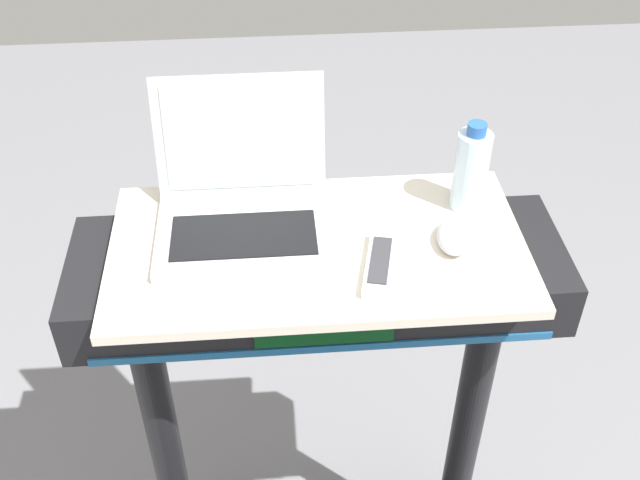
% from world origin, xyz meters
% --- Properties ---
extents(desk_board, '(0.74, 0.40, 0.02)m').
position_xyz_m(desk_board, '(0.00, 0.70, 1.11)').
color(desk_board, beige).
rests_on(desk_board, treadmill_base).
extents(laptop, '(0.31, 0.28, 0.24)m').
position_xyz_m(laptop, '(-0.13, 0.77, 1.17)').
color(laptop, '#B7B7BC').
rests_on(laptop, desk_board).
extents(computer_mouse, '(0.08, 0.11, 0.03)m').
position_xyz_m(computer_mouse, '(0.24, 0.68, 1.13)').
color(computer_mouse, '#B2B2B7').
rests_on(computer_mouse, desk_board).
extents(water_bottle, '(0.06, 0.06, 0.18)m').
position_xyz_m(water_bottle, '(0.29, 0.79, 1.20)').
color(water_bottle, silver).
rests_on(water_bottle, desk_board).
extents(tv_remote, '(0.08, 0.17, 0.02)m').
position_xyz_m(tv_remote, '(0.10, 0.62, 1.13)').
color(tv_remote, silver).
rests_on(tv_remote, desk_board).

